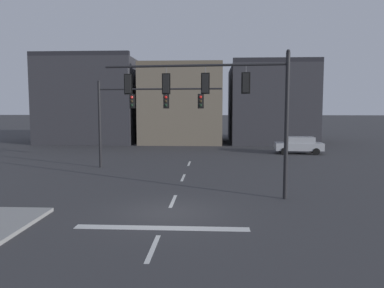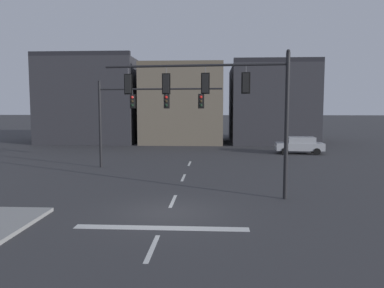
% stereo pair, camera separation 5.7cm
% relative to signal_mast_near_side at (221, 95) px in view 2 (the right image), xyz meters
% --- Properties ---
extents(ground_plane, '(400.00, 400.00, 0.00)m').
position_rel_signal_mast_near_side_xyz_m(ground_plane, '(-2.23, -3.07, -4.98)').
color(ground_plane, '#353538').
extents(stop_bar_paint, '(6.40, 0.50, 0.01)m').
position_rel_signal_mast_near_side_xyz_m(stop_bar_paint, '(-2.23, -5.07, -4.97)').
color(stop_bar_paint, silver).
rests_on(stop_bar_paint, ground).
extents(lane_centreline, '(0.16, 26.40, 0.01)m').
position_rel_signal_mast_near_side_xyz_m(lane_centreline, '(-2.23, -1.07, -4.97)').
color(lane_centreline, silver).
rests_on(lane_centreline, ground).
extents(signal_mast_near_side, '(8.95, 1.08, 7.06)m').
position_rel_signal_mast_near_side_xyz_m(signal_mast_near_side, '(0.00, 0.00, 0.00)').
color(signal_mast_near_side, black).
rests_on(signal_mast_near_side, ground).
extents(signal_mast_far_side, '(8.93, 0.79, 6.33)m').
position_rel_signal_mast_near_side_xyz_m(signal_mast_far_side, '(-5.60, 8.54, -0.61)').
color(signal_mast_far_side, black).
rests_on(signal_mast_far_side, ground).
extents(car_lot_nearside, '(4.52, 2.07, 1.61)m').
position_rel_signal_mast_near_side_xyz_m(car_lot_nearside, '(7.75, 17.81, -4.12)').
color(car_lot_nearside, '#9EA0A5').
rests_on(car_lot_nearside, ground).
extents(building_row, '(33.21, 12.84, 10.71)m').
position_rel_signal_mast_near_side_xyz_m(building_row, '(-5.19, 30.23, -0.14)').
color(building_row, '#2D2D33').
rests_on(building_row, ground).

